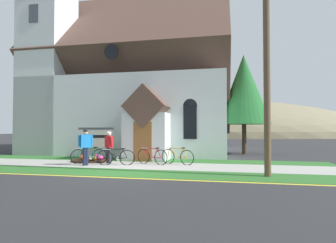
{
  "coord_description": "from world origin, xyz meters",
  "views": [
    {
      "loc": [
        4.09,
        -10.5,
        1.72
      ],
      "look_at": [
        1.1,
        4.33,
        2.13
      ],
      "focal_mm": 29.51,
      "sensor_mm": 36.0,
      "label": 1
    }
  ],
  "objects_px": {
    "utility_pole": "(264,37)",
    "roadside_conifer": "(244,89)",
    "bicycle_silver": "(89,156)",
    "bicycle_black": "(116,157)",
    "bicycle_blue": "(152,156)",
    "cyclist_in_blue_jersey": "(109,145)",
    "bicycle_white": "(177,156)",
    "cyclist_in_red_jersey": "(86,144)",
    "church_sign": "(96,139)"
  },
  "relations": [
    {
      "from": "bicycle_silver",
      "to": "cyclist_in_red_jersey",
      "type": "distance_m",
      "value": 0.91
    },
    {
      "from": "church_sign",
      "to": "cyclist_in_blue_jersey",
      "type": "relative_size",
      "value": 1.31
    },
    {
      "from": "cyclist_in_red_jersey",
      "to": "roadside_conifer",
      "type": "height_order",
      "value": "roadside_conifer"
    },
    {
      "from": "roadside_conifer",
      "to": "utility_pole",
      "type": "bearing_deg",
      "value": -89.41
    },
    {
      "from": "cyclist_in_red_jersey",
      "to": "utility_pole",
      "type": "height_order",
      "value": "utility_pole"
    },
    {
      "from": "church_sign",
      "to": "roadside_conifer",
      "type": "relative_size",
      "value": 0.31
    },
    {
      "from": "bicycle_white",
      "to": "cyclist_in_blue_jersey",
      "type": "xyz_separation_m",
      "value": [
        -3.42,
        -0.33,
        0.54
      ]
    },
    {
      "from": "church_sign",
      "to": "roadside_conifer",
      "type": "height_order",
      "value": "roadside_conifer"
    },
    {
      "from": "cyclist_in_red_jersey",
      "to": "utility_pole",
      "type": "xyz_separation_m",
      "value": [
        7.83,
        -1.38,
        4.1
      ]
    },
    {
      "from": "bicycle_silver",
      "to": "bicycle_black",
      "type": "distance_m",
      "value": 1.52
    },
    {
      "from": "cyclist_in_red_jersey",
      "to": "roadside_conifer",
      "type": "relative_size",
      "value": 0.25
    },
    {
      "from": "bicycle_silver",
      "to": "utility_pole",
      "type": "height_order",
      "value": "utility_pole"
    },
    {
      "from": "bicycle_black",
      "to": "utility_pole",
      "type": "height_order",
      "value": "utility_pole"
    },
    {
      "from": "church_sign",
      "to": "bicycle_silver",
      "type": "bearing_deg",
      "value": -75.3
    },
    {
      "from": "bicycle_silver",
      "to": "bicycle_black",
      "type": "height_order",
      "value": "bicycle_silver"
    },
    {
      "from": "bicycle_blue",
      "to": "cyclist_in_red_jersey",
      "type": "bearing_deg",
      "value": -159.2
    },
    {
      "from": "church_sign",
      "to": "bicycle_silver",
      "type": "xyz_separation_m",
      "value": [
        0.4,
        -1.54,
        -0.8
      ]
    },
    {
      "from": "roadside_conifer",
      "to": "bicycle_silver",
      "type": "bearing_deg",
      "value": -138.49
    },
    {
      "from": "bicycle_silver",
      "to": "cyclist_in_red_jersey",
      "type": "height_order",
      "value": "cyclist_in_red_jersey"
    },
    {
      "from": "utility_pole",
      "to": "bicycle_blue",
      "type": "bearing_deg",
      "value": 152.98
    },
    {
      "from": "cyclist_in_red_jersey",
      "to": "bicycle_black",
      "type": "bearing_deg",
      "value": 17.93
    },
    {
      "from": "utility_pole",
      "to": "roadside_conifer",
      "type": "height_order",
      "value": "utility_pole"
    },
    {
      "from": "cyclist_in_blue_jersey",
      "to": "bicycle_silver",
      "type": "bearing_deg",
      "value": -159.37
    },
    {
      "from": "church_sign",
      "to": "cyclist_in_red_jersey",
      "type": "distance_m",
      "value": 2.27
    },
    {
      "from": "bicycle_blue",
      "to": "bicycle_black",
      "type": "distance_m",
      "value": 1.72
    },
    {
      "from": "bicycle_black",
      "to": "cyclist_in_red_jersey",
      "type": "height_order",
      "value": "cyclist_in_red_jersey"
    },
    {
      "from": "cyclist_in_red_jersey",
      "to": "bicycle_silver",
      "type": "bearing_deg",
      "value": 103.36
    },
    {
      "from": "bicycle_black",
      "to": "cyclist_in_red_jersey",
      "type": "distance_m",
      "value": 1.55
    },
    {
      "from": "church_sign",
      "to": "utility_pole",
      "type": "distance_m",
      "value": 9.92
    },
    {
      "from": "church_sign",
      "to": "roadside_conifer",
      "type": "xyz_separation_m",
      "value": [
        8.3,
        5.45,
        3.25
      ]
    },
    {
      "from": "cyclist_in_red_jersey",
      "to": "roadside_conifer",
      "type": "bearing_deg",
      "value": 44.65
    },
    {
      "from": "cyclist_in_blue_jersey",
      "to": "utility_pole",
      "type": "relative_size",
      "value": 0.17
    },
    {
      "from": "bicycle_black",
      "to": "cyclist_in_blue_jersey",
      "type": "relative_size",
      "value": 1.09
    },
    {
      "from": "church_sign",
      "to": "bicycle_black",
      "type": "height_order",
      "value": "church_sign"
    },
    {
      "from": "bicycle_silver",
      "to": "cyclist_in_blue_jersey",
      "type": "xyz_separation_m",
      "value": [
        0.89,
        0.34,
        0.54
      ]
    },
    {
      "from": "bicycle_black",
      "to": "roadside_conifer",
      "type": "height_order",
      "value": "roadside_conifer"
    },
    {
      "from": "cyclist_in_blue_jersey",
      "to": "church_sign",
      "type": "bearing_deg",
      "value": 137.15
    },
    {
      "from": "roadside_conifer",
      "to": "bicycle_white",
      "type": "bearing_deg",
      "value": -119.57
    },
    {
      "from": "bicycle_white",
      "to": "cyclist_in_red_jersey",
      "type": "relative_size",
      "value": 1.0
    },
    {
      "from": "bicycle_white",
      "to": "roadside_conifer",
      "type": "height_order",
      "value": "roadside_conifer"
    },
    {
      "from": "cyclist_in_blue_jersey",
      "to": "bicycle_black",
      "type": "bearing_deg",
      "value": -42.03
    },
    {
      "from": "bicycle_silver",
      "to": "bicycle_blue",
      "type": "height_order",
      "value": "bicycle_silver"
    },
    {
      "from": "bicycle_silver",
      "to": "bicycle_white",
      "type": "height_order",
      "value": "bicycle_silver"
    },
    {
      "from": "bicycle_blue",
      "to": "roadside_conifer",
      "type": "bearing_deg",
      "value": 53.67
    },
    {
      "from": "church_sign",
      "to": "bicycle_black",
      "type": "bearing_deg",
      "value": -42.59
    },
    {
      "from": "bicycle_blue",
      "to": "roadside_conifer",
      "type": "xyz_separation_m",
      "value": [
        4.8,
        6.53,
        4.05
      ]
    },
    {
      "from": "utility_pole",
      "to": "cyclist_in_blue_jersey",
      "type": "bearing_deg",
      "value": 161.51
    },
    {
      "from": "bicycle_blue",
      "to": "cyclist_in_blue_jersey",
      "type": "relative_size",
      "value": 1.05
    },
    {
      "from": "cyclist_in_blue_jersey",
      "to": "cyclist_in_red_jersey",
      "type": "bearing_deg",
      "value": -126.46
    },
    {
      "from": "bicycle_white",
      "to": "bicycle_black",
      "type": "bearing_deg",
      "value": -162.37
    }
  ]
}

